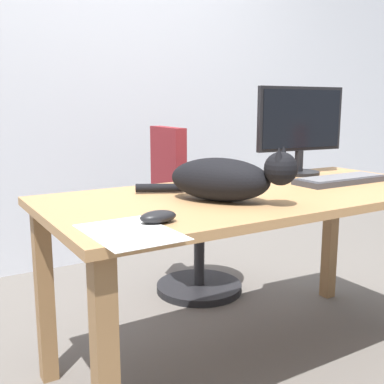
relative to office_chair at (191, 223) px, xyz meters
The scene contains 9 objects.
ground_plane 0.87m from the office_chair, 100.92° to the right, with size 8.00×8.00×0.00m, color #59544F.
back_wall 1.22m from the office_chair, 100.04° to the left, with size 6.00×0.04×2.60m, color silver.
desk 0.80m from the office_chair, 100.92° to the right, with size 1.64×0.75×0.71m.
office_chair is the anchor object (origin of this frame).
monitor 0.79m from the office_chair, 57.52° to the right, with size 0.48×0.20×0.41m.
keyboard 0.89m from the office_chair, 69.48° to the right, with size 0.44×0.15×0.03m.
cat 0.99m from the office_chair, 113.67° to the right, with size 0.37×0.53×0.20m.
computer_mouse 1.26m from the office_chair, 125.56° to the right, with size 0.11×0.06×0.04m, color black.
paper_sheet 1.36m from the office_chair, 128.13° to the right, with size 0.21×0.30×0.00m, color white.
Camera 1 is at (-1.14, -1.37, 1.04)m, focal length 43.41 mm.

